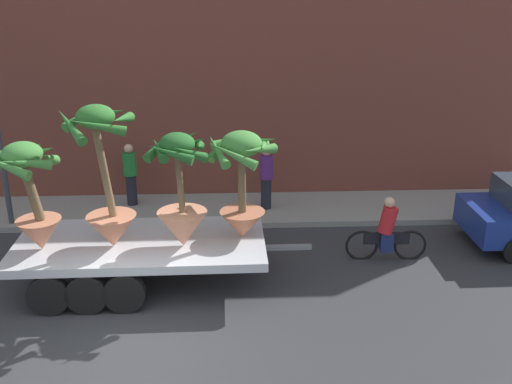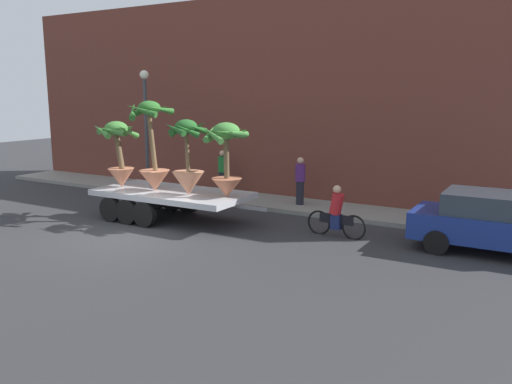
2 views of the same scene
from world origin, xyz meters
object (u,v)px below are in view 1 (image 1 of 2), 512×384
Objects in this scene: potted_palm_rear at (242,182)px; potted_palm_front at (106,187)px; cyclist at (387,232)px; pedestrian_far_left at (266,177)px; flatbed_trailer at (129,251)px; pedestrian_near_gate at (130,173)px; potted_palm_middle at (181,199)px; potted_palm_extra at (32,196)px.

potted_palm_front is at bearing -173.18° from potted_palm_rear.
pedestrian_far_left is at bearing 131.68° from cyclist.
pedestrian_near_gate reaches higher than flatbed_trailer.
potted_palm_rear is 0.97× the size of potted_palm_middle.
pedestrian_far_left is at bearing 64.19° from potted_palm_middle.
potted_palm_front is (-1.44, 0.03, 0.25)m from potted_palm_middle.
potted_palm_rear is 1.23× the size of cyclist.
potted_palm_front reaches higher than flatbed_trailer.
pedestrian_near_gate is at bearing 125.45° from potted_palm_rear.
potted_palm_rear reaches higher than potted_palm_extra.
potted_palm_rear is at bearing -166.45° from cyclist.
potted_palm_front is at bearing 2.91° from potted_palm_extra.
potted_palm_rear is 0.79× the size of potted_palm_front.
potted_palm_front reaches higher than cyclist.
potted_palm_extra is at bearing -169.34° from flatbed_trailer.
potted_palm_extra is 6.34m from pedestrian_far_left.
flatbed_trailer is 5.67m from cyclist.
pedestrian_far_left reaches higher than flatbed_trailer.
potted_palm_rear is 5.15m from pedestrian_near_gate.
potted_palm_middle is at bearing -68.86° from pedestrian_near_gate.
potted_palm_rear is at bearing -54.55° from pedestrian_near_gate.
pedestrian_far_left is (3.36, 3.96, -1.20)m from potted_palm_front.
potted_palm_front is (-0.30, -0.25, 1.49)m from flatbed_trailer.
potted_palm_rear is 1.32× the size of pedestrian_near_gate.
potted_palm_middle reaches higher than potted_palm_extra.
flatbed_trailer is 4.82m from pedestrian_far_left.
potted_palm_middle reaches higher than pedestrian_near_gate.
potted_palm_middle is 1.37× the size of pedestrian_far_left.
potted_palm_extra is 1.29× the size of pedestrian_far_left.
pedestrian_far_left is (1.93, 3.98, -0.95)m from potted_palm_middle.
cyclist is (5.91, 1.10, -1.57)m from potted_palm_front.
potted_palm_middle reaches higher than pedestrian_far_left.
pedestrian_near_gate is at bearing 75.77° from potted_palm_extra.
pedestrian_near_gate is at bearing 151.88° from cyclist.
potted_palm_extra is (-4.05, -0.39, -0.08)m from potted_palm_rear.
potted_palm_middle is at bearing -164.06° from potted_palm_rear.
potted_palm_middle is 0.81× the size of potted_palm_front.
potted_palm_extra is 1.29× the size of pedestrian_near_gate.
potted_palm_middle is (1.14, -0.28, 1.24)m from flatbed_trailer.
cyclist is 3.84m from pedestrian_far_left.
potted_palm_front is 1.69× the size of pedestrian_near_gate.
cyclist is at bearing 10.58° from potted_palm_front.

